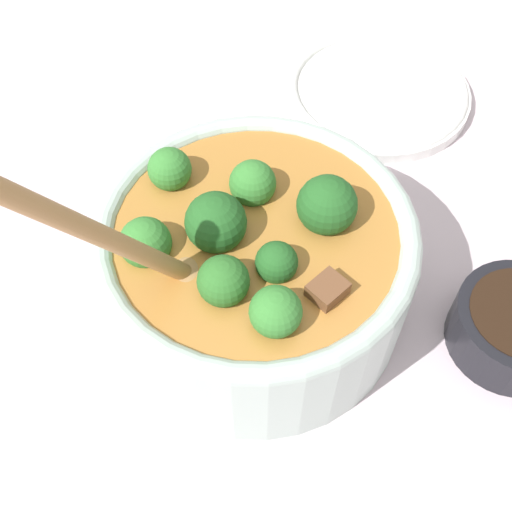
# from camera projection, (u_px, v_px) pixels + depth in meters

# --- Properties ---
(ground_plane) EXTENTS (4.00, 4.00, 0.00)m
(ground_plane) POSITION_uv_depth(u_px,v_px,m) (256.00, 302.00, 0.50)
(ground_plane) COLOR silver
(stew_bowl) EXTENTS (0.22, 0.25, 0.25)m
(stew_bowl) POSITION_uv_depth(u_px,v_px,m) (255.00, 261.00, 0.46)
(stew_bowl) COLOR #B2C6BC
(stew_bowl) RESTS_ON ground_plane
(empty_plate) EXTENTS (0.18, 0.18, 0.02)m
(empty_plate) POSITION_uv_depth(u_px,v_px,m) (377.00, 92.00, 0.63)
(empty_plate) COLOR white
(empty_plate) RESTS_ON ground_plane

